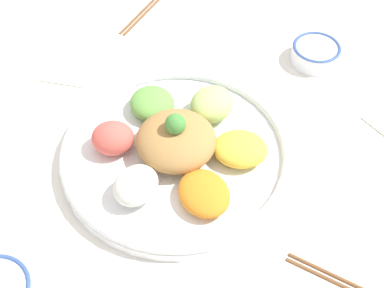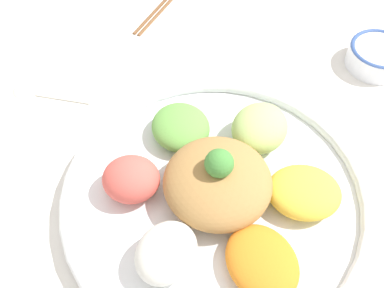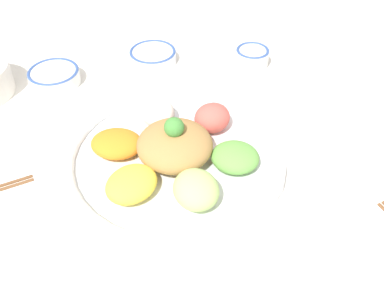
% 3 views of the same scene
% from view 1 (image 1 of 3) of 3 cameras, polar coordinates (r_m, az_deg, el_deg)
% --- Properties ---
extents(ground_plane, '(2.40, 2.40, 0.00)m').
position_cam_1_polar(ground_plane, '(0.99, -3.05, -1.16)').
color(ground_plane, white).
extents(salad_platter, '(0.42, 0.42, 0.11)m').
position_cam_1_polar(salad_platter, '(0.96, -1.61, -0.56)').
color(salad_platter, white).
rests_on(salad_platter, ground_plane).
extents(rice_bowl_plain, '(0.10, 0.10, 0.04)m').
position_cam_1_polar(rice_bowl_plain, '(1.18, 13.05, 9.48)').
color(rice_bowl_plain, white).
rests_on(rice_bowl_plain, ground_plane).
extents(chopsticks_pair_far, '(0.06, 0.21, 0.01)m').
position_cam_1_polar(chopsticks_pair_far, '(1.31, -4.84, 14.23)').
color(chopsticks_pair_far, brown).
rests_on(chopsticks_pair_far, ground_plane).
extents(serving_spoon_main, '(0.13, 0.09, 0.01)m').
position_cam_1_polar(serving_spoon_main, '(1.17, -15.55, 6.81)').
color(serving_spoon_main, beige).
rests_on(serving_spoon_main, ground_plane).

